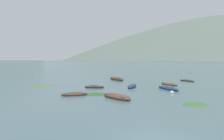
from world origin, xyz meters
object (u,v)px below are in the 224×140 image
Objects in this scene: rowboat_4 at (74,94)px; rowboat_7 at (169,84)px; rowboat_2 at (117,97)px; mooring_buoy at (172,92)px; rowboat_6 at (117,79)px; rowboat_0 at (132,86)px; rowboat_1 at (94,87)px; rowboat_5 at (187,81)px; rowboat_3 at (168,88)px.

rowboat_7 reaches higher than rowboat_4.
mooring_buoy is (7.19, 2.86, -0.09)m from rowboat_2.
rowboat_6 is 3.85× the size of mooring_buoy.
rowboat_1 is at bearing -175.42° from rowboat_0.
mooring_buoy is (-7.40, -12.37, -0.03)m from rowboat_5.
rowboat_6 is 1.33× the size of rowboat_7.
rowboat_4 is at bearing -108.53° from rowboat_1.
rowboat_0 is at bearing 70.90° from rowboat_2.
rowboat_0 is at bearing -147.78° from rowboat_5.
rowboat_3 is 1.10× the size of rowboat_7.
rowboat_7 is at bearing 69.85° from rowboat_3.
mooring_buoy is at bearing -99.15° from rowboat_3.
rowboat_7 is (12.54, 3.11, -0.00)m from rowboat_1.
rowboat_3 is at bearing 36.57° from rowboat_2.
rowboat_4 is 16.84m from rowboat_7.
mooring_buoy is at bearing 5.65° from rowboat_4.
mooring_buoy is (6.62, -14.78, -0.14)m from rowboat_6.
rowboat_6 is at bearing 170.21° from rowboat_5.
rowboat_1 is at bearing 157.06° from mooring_buoy.
rowboat_4 is 1.14× the size of rowboat_5.
rowboat_3 is at bearing -8.29° from rowboat_1.
rowboat_0 is 0.93× the size of rowboat_2.
rowboat_6 is at bearing 88.13° from rowboat_2.
rowboat_0 reaches higher than rowboat_4.
rowboat_6 is at bearing 101.92° from rowboat_0.
rowboat_5 is at bearing 59.11° from mooring_buoy.
rowboat_1 is 11.05m from rowboat_6.
rowboat_4 is at bearing -174.35° from mooring_buoy.
rowboat_5 is 0.83× the size of rowboat_7.
rowboat_0 is 1.10× the size of rowboat_1.
rowboat_2 is at bearing -109.10° from rowboat_0.
rowboat_1 is 7.91m from rowboat_2.
rowboat_0 is 0.98× the size of rowboat_7.
rowboat_6 reaches higher than rowboat_2.
mooring_buoy is (4.52, -4.86, -0.08)m from rowboat_0.
rowboat_3 is 4.99m from rowboat_7.
rowboat_1 is 0.81× the size of rowboat_3.
rowboat_0 is at bearing -158.47° from rowboat_7.
mooring_buoy reaches higher than rowboat_6.
rowboat_4 is at bearing -109.39° from rowboat_6.
rowboat_5 is 14.22m from rowboat_6.
mooring_buoy reaches higher than rowboat_2.
rowboat_3 is (10.82, -1.58, 0.02)m from rowboat_1.
rowboat_6 reaches higher than rowboat_0.
rowboat_1 is 0.94× the size of rowboat_4.
rowboat_7 is (8.79, -7.29, -0.09)m from rowboat_6.
rowboat_4 is (-1.88, -5.60, -0.00)m from rowboat_1.
rowboat_0 is at bearing 132.96° from mooring_buoy.
rowboat_0 reaches higher than rowboat_1.
rowboat_6 is at bearing 120.56° from rowboat_3.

